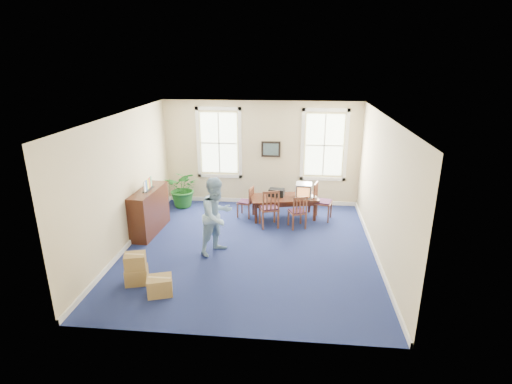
# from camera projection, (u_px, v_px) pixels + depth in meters

# --- Properties ---
(floor) EXTENTS (6.50, 6.50, 0.00)m
(floor) POSITION_uv_depth(u_px,v_px,m) (250.00, 248.00, 9.71)
(floor) COLOR navy
(floor) RESTS_ON ground
(ceiling) EXTENTS (6.50, 6.50, 0.00)m
(ceiling) POSITION_uv_depth(u_px,v_px,m) (249.00, 116.00, 8.67)
(ceiling) COLOR white
(ceiling) RESTS_ON ground
(wall_back) EXTENTS (6.50, 0.00, 6.50)m
(wall_back) POSITION_uv_depth(u_px,v_px,m) (261.00, 153.00, 12.25)
(wall_back) COLOR beige
(wall_back) RESTS_ON ground
(wall_front) EXTENTS (6.50, 0.00, 6.50)m
(wall_front) POSITION_uv_depth(u_px,v_px,m) (225.00, 251.00, 6.13)
(wall_front) COLOR beige
(wall_front) RESTS_ON ground
(wall_left) EXTENTS (0.00, 6.50, 6.50)m
(wall_left) POSITION_uv_depth(u_px,v_px,m) (124.00, 182.00, 9.47)
(wall_left) COLOR beige
(wall_left) RESTS_ON ground
(wall_right) EXTENTS (0.00, 6.50, 6.50)m
(wall_right) POSITION_uv_depth(u_px,v_px,m) (382.00, 190.00, 8.91)
(wall_right) COLOR beige
(wall_right) RESTS_ON ground
(baseboard_back) EXTENTS (6.00, 0.04, 0.12)m
(baseboard_back) POSITION_uv_depth(u_px,v_px,m) (261.00, 201.00, 12.72)
(baseboard_back) COLOR white
(baseboard_back) RESTS_ON ground
(baseboard_left) EXTENTS (0.04, 6.50, 0.12)m
(baseboard_left) POSITION_uv_depth(u_px,v_px,m) (132.00, 241.00, 9.96)
(baseboard_left) COLOR white
(baseboard_left) RESTS_ON ground
(baseboard_right) EXTENTS (0.04, 6.50, 0.12)m
(baseboard_right) POSITION_uv_depth(u_px,v_px,m) (374.00, 252.00, 9.41)
(baseboard_right) COLOR white
(baseboard_right) RESTS_ON ground
(window_left) EXTENTS (1.40, 0.12, 2.20)m
(window_left) POSITION_uv_depth(u_px,v_px,m) (219.00, 143.00, 12.26)
(window_left) COLOR white
(window_left) RESTS_ON ground
(window_right) EXTENTS (1.40, 0.12, 2.20)m
(window_right) POSITION_uv_depth(u_px,v_px,m) (324.00, 145.00, 11.96)
(window_right) COLOR white
(window_right) RESTS_ON ground
(wall_picture) EXTENTS (0.58, 0.06, 0.48)m
(wall_picture) POSITION_uv_depth(u_px,v_px,m) (271.00, 149.00, 12.13)
(wall_picture) COLOR black
(wall_picture) RESTS_ON ground
(conference_table) EXTENTS (2.01, 1.22, 0.64)m
(conference_table) POSITION_uv_depth(u_px,v_px,m) (284.00, 207.00, 11.46)
(conference_table) COLOR #3F1D11
(conference_table) RESTS_ON ground
(crt_tv) EXTENTS (0.47, 0.51, 0.40)m
(crt_tv) POSITION_uv_depth(u_px,v_px,m) (304.00, 190.00, 11.28)
(crt_tv) COLOR #B7B7BC
(crt_tv) RESTS_ON conference_table
(game_console) EXTENTS (0.25, 0.28, 0.06)m
(game_console) POSITION_uv_depth(u_px,v_px,m) (313.00, 197.00, 11.27)
(game_console) COLOR white
(game_console) RESTS_ON conference_table
(equipment_bag) EXTENTS (0.47, 0.34, 0.21)m
(equipment_bag) POSITION_uv_depth(u_px,v_px,m) (277.00, 192.00, 11.38)
(equipment_bag) COLOR black
(equipment_bag) RESTS_ON conference_table
(chair_near_left) EXTENTS (0.61, 0.61, 1.08)m
(chair_near_left) POSITION_uv_depth(u_px,v_px,m) (269.00, 207.00, 10.82)
(chair_near_left) COLOR brown
(chair_near_left) RESTS_ON ground
(chair_near_right) EXTENTS (0.54, 0.54, 0.93)m
(chair_near_right) POSITION_uv_depth(u_px,v_px,m) (297.00, 211.00, 10.77)
(chair_near_right) COLOR brown
(chair_near_right) RESTS_ON ground
(chair_end_left) EXTENTS (0.49, 0.49, 0.90)m
(chair_end_left) POSITION_uv_depth(u_px,v_px,m) (245.00, 202.00, 11.52)
(chair_end_left) COLOR brown
(chair_end_left) RESTS_ON ground
(chair_end_right) EXTENTS (0.58, 0.58, 1.06)m
(chair_end_right) POSITION_uv_depth(u_px,v_px,m) (323.00, 202.00, 11.28)
(chair_end_right) COLOR brown
(chair_end_right) RESTS_ON ground
(man) EXTENTS (1.09, 1.14, 1.84)m
(man) POSITION_uv_depth(u_px,v_px,m) (217.00, 216.00, 9.25)
(man) COLOR #83A8C8
(man) RESTS_ON ground
(credenza) EXTENTS (0.55, 1.63, 1.26)m
(credenza) POSITION_uv_depth(u_px,v_px,m) (149.00, 210.00, 10.43)
(credenza) COLOR #3F1D11
(credenza) RESTS_ON ground
(brochure_rack) EXTENTS (0.26, 0.70, 0.30)m
(brochure_rack) POSITION_uv_depth(u_px,v_px,m) (148.00, 181.00, 10.18)
(brochure_rack) COLOR #99999E
(brochure_rack) RESTS_ON credenza
(potted_plant) EXTENTS (1.13, 1.00, 1.18)m
(potted_plant) POSITION_uv_depth(u_px,v_px,m) (184.00, 188.00, 12.24)
(potted_plant) COLOR #18581B
(potted_plant) RESTS_ON ground
(cardboard_boxes) EXTENTS (1.49, 1.49, 0.69)m
(cardboard_boxes) POSITION_uv_depth(u_px,v_px,m) (146.00, 266.00, 8.19)
(cardboard_boxes) COLOR olive
(cardboard_boxes) RESTS_ON ground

